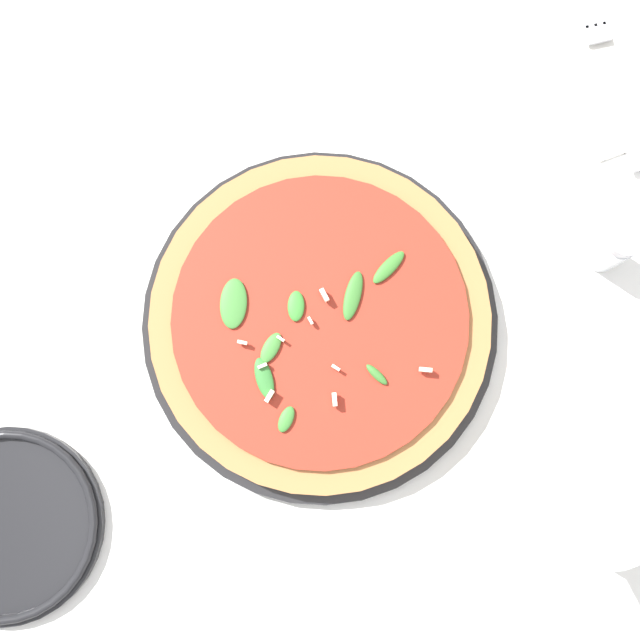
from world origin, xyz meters
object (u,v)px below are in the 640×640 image
at_px(pizza_arugula_main, 320,322).
at_px(shaker_pepper, 613,248).
at_px(side_plate_white, 5,525).
at_px(fork, 612,82).
at_px(wine_glass, 582,502).

height_order(pizza_arugula_main, shaker_pepper, shaker_pepper).
bearing_deg(shaker_pepper, side_plate_white, 89.94).
bearing_deg(fork, shaker_pepper, 160.93).
bearing_deg(fork, wine_glass, 154.55).
bearing_deg(side_plate_white, pizza_arugula_main, -81.47).
height_order(fork, side_plate_white, side_plate_white).
relative_size(wine_glass, side_plate_white, 0.96).
bearing_deg(wine_glass, pizza_arugula_main, 28.18).
relative_size(fork, side_plate_white, 1.07).
height_order(fork, shaker_pepper, shaker_pepper).
height_order(pizza_arugula_main, wine_glass, wine_glass).
xyz_separation_m(side_plate_white, shaker_pepper, (-0.00, -0.62, 0.02)).
bearing_deg(wine_glass, shaker_pepper, -41.77).
distance_m(wine_glass, fork, 0.43).
height_order(wine_glass, side_plate_white, wine_glass).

